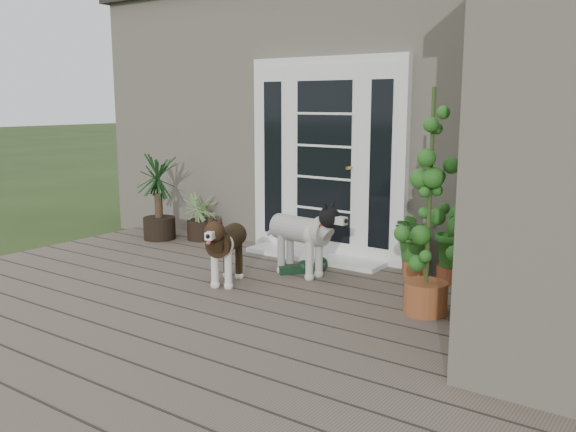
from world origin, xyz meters
The scene contains 14 objects.
deck centered at (0.00, 0.40, 0.06)m, with size 6.20×4.60×0.12m, color #6B5B4C.
house_main centered at (0.00, 4.65, 1.55)m, with size 7.40×4.00×3.10m, color #665E54.
door_unit centered at (-0.20, 2.60, 1.19)m, with size 1.90×0.14×2.15m, color white.
door_step centered at (-0.20, 2.40, 0.14)m, with size 1.60×0.40×0.05m, color white.
brindle_dog centered at (-0.37, 1.15, 0.42)m, with size 0.31×0.73×0.60m, color #302111, non-canonical shape.
white_dog centered at (0.03, 1.77, 0.45)m, with size 0.34×0.80×0.67m, color silver, non-canonical shape.
spider_plant centered at (-1.87, 2.40, 0.44)m, with size 0.61×0.61×0.65m, color #85A364, non-canonical shape.
yucca centered at (-2.31, 2.11, 0.66)m, with size 0.74×0.74×1.08m, color black, non-canonical shape.
herb_a centered at (0.96, 2.40, 0.43)m, with size 0.49×0.49×0.63m, color #254F16.
herb_b centered at (1.33, 2.40, 0.44)m, with size 0.43×0.43×0.64m, color #194F16.
herb_c centered at (1.86, 2.28, 0.40)m, with size 0.36×0.36×0.55m, color #1C5117.
sapling centered at (1.48, 1.43, 1.05)m, with size 0.55×0.55×1.86m, color #175117, non-canonical shape.
clog_left centered at (0.08, 2.03, 0.17)m, with size 0.14×0.31×0.09m, color #163720, non-canonical shape.
clog_right centered at (-0.06, 1.79, 0.17)m, with size 0.16×0.34×0.10m, color black, non-canonical shape.
Camera 1 is at (3.32, -3.08, 1.80)m, focal length 38.49 mm.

